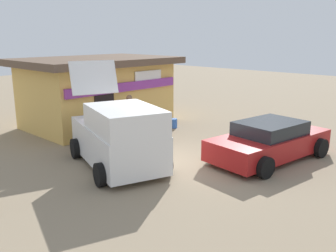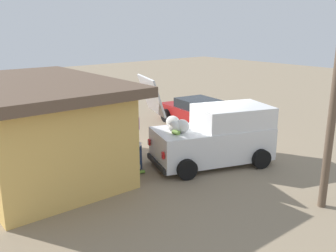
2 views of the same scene
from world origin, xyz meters
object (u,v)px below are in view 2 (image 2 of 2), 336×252
object	(u,v)px
customer_bending	(133,147)
paint_bucket	(93,137)
vendor_standing	(119,132)
unloaded_banana_pile	(131,168)
parked_sedan	(200,113)
delivery_van	(216,136)
storefront_bar	(35,127)

from	to	relation	value
customer_bending	paint_bucket	size ratio (longest dim) A/B	3.15
vendor_standing	unloaded_banana_pile	size ratio (longest dim) A/B	1.87
parked_sedan	customer_bending	world-z (taller)	customer_bending
delivery_van	customer_bending	world-z (taller)	delivery_van
storefront_bar	paint_bucket	size ratio (longest dim) A/B	16.61
vendor_standing	paint_bucket	bearing A→B (deg)	-4.90
delivery_van	vendor_standing	distance (m)	3.39
delivery_van	unloaded_banana_pile	world-z (taller)	delivery_van
delivery_van	unloaded_banana_pile	xyz separation A→B (m)	(0.98, 2.83, -0.77)
delivery_van	paint_bucket	bearing A→B (deg)	23.92
parked_sedan	customer_bending	distance (m)	6.12
vendor_standing	parked_sedan	bearing A→B (deg)	-75.77
storefront_bar	delivery_van	size ratio (longest dim) A/B	1.45
vendor_standing	storefront_bar	bearing A→B (deg)	79.76
storefront_bar	paint_bucket	bearing A→B (deg)	-57.74
delivery_van	customer_bending	size ratio (longest dim) A/B	3.65
vendor_standing	customer_bending	world-z (taller)	vendor_standing
storefront_bar	parked_sedan	xyz separation A→B (m)	(0.85, -7.99, -0.93)
delivery_van	paint_bucket	distance (m)	5.29
delivery_van	parked_sedan	bearing A→B (deg)	-37.93
paint_bucket	delivery_van	bearing A→B (deg)	-156.08
storefront_bar	parked_sedan	distance (m)	8.09
delivery_van	customer_bending	distance (m)	2.86
unloaded_banana_pile	vendor_standing	bearing A→B (deg)	-19.06
parked_sedan	vendor_standing	distance (m)	5.47
parked_sedan	delivery_van	bearing A→B (deg)	142.07
storefront_bar	unloaded_banana_pile	bearing A→B (deg)	-131.96
customer_bending	paint_bucket	bearing A→B (deg)	-7.31
parked_sedan	storefront_bar	bearing A→B (deg)	96.09
storefront_bar	unloaded_banana_pile	distance (m)	3.23
parked_sedan	vendor_standing	xyz separation A→B (m)	(-1.34, 5.29, 0.38)
unloaded_banana_pile	storefront_bar	bearing A→B (deg)	48.04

